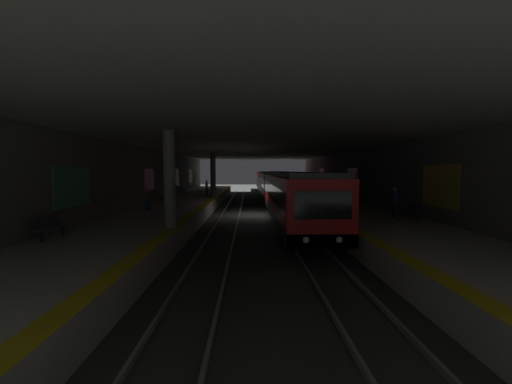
# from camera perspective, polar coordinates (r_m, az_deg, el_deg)

# --- Properties ---
(ground_plane) EXTENTS (120.00, 120.00, 0.00)m
(ground_plane) POSITION_cam_1_polar(r_m,az_deg,el_deg) (27.52, 0.17, -4.06)
(ground_plane) COLOR #383A38
(track_left) EXTENTS (60.00, 1.53, 0.16)m
(track_left) POSITION_cam_1_polar(r_m,az_deg,el_deg) (27.65, 4.74, -3.87)
(track_left) COLOR gray
(track_left) RESTS_ON ground
(track_right) EXTENTS (60.00, 1.53, 0.16)m
(track_right) POSITION_cam_1_polar(r_m,az_deg,el_deg) (27.54, -4.42, -3.89)
(track_right) COLOR gray
(track_right) RESTS_ON ground
(platform_left) EXTENTS (60.00, 5.30, 1.06)m
(platform_left) POSITION_cam_1_polar(r_m,az_deg,el_deg) (28.37, 13.53, -2.86)
(platform_left) COLOR beige
(platform_left) RESTS_ON ground
(platform_right) EXTENTS (60.00, 5.30, 1.06)m
(platform_right) POSITION_cam_1_polar(r_m,az_deg,el_deg) (28.07, -13.33, -2.92)
(platform_right) COLOR beige
(platform_right) RESTS_ON ground
(wall_left) EXTENTS (60.00, 0.56, 5.60)m
(wall_left) POSITION_cam_1_polar(r_m,az_deg,el_deg) (29.09, 19.13, 1.70)
(wall_left) COLOR slate
(wall_left) RESTS_ON ground
(wall_right) EXTENTS (60.00, 0.56, 5.60)m
(wall_right) POSITION_cam_1_polar(r_m,az_deg,el_deg) (28.70, -19.06, 1.67)
(wall_right) COLOR slate
(wall_right) RESTS_ON ground
(ceiling_slab) EXTENTS (60.00, 19.40, 0.40)m
(ceiling_slab) POSITION_cam_1_polar(r_m,az_deg,el_deg) (27.34, 0.17, 8.08)
(ceiling_slab) COLOR beige
(ceiling_slab) RESTS_ON wall_left
(pillar_near) EXTENTS (0.56, 0.56, 4.55)m
(pillar_near) POSITION_cam_1_polar(r_m,az_deg,el_deg) (15.75, -14.81, 2.11)
(pillar_near) COLOR gray
(pillar_near) RESTS_ON platform_right
(pillar_far) EXTENTS (0.56, 0.56, 4.55)m
(pillar_far) POSITION_cam_1_polar(r_m,az_deg,el_deg) (33.70, -7.50, 3.02)
(pillar_far) COLOR gray
(pillar_far) RESTS_ON platform_right
(metro_train) EXTENTS (55.04, 2.83, 3.49)m
(metro_train) POSITION_cam_1_polar(r_m,az_deg,el_deg) (40.13, 2.89, 1.31)
(metro_train) COLOR red
(metro_train) RESTS_ON track_left
(bench_left_near) EXTENTS (1.70, 0.47, 0.86)m
(bench_left_near) POSITION_cam_1_polar(r_m,az_deg,el_deg) (20.28, 25.77, -2.76)
(bench_left_near) COLOR #262628
(bench_left_near) RESTS_ON platform_left
(bench_left_mid) EXTENTS (1.70, 0.47, 0.86)m
(bench_left_mid) POSITION_cam_1_polar(r_m,az_deg,el_deg) (34.29, 14.35, 0.02)
(bench_left_mid) COLOR #262628
(bench_left_mid) RESTS_ON platform_left
(bench_right_near) EXTENTS (1.70, 0.47, 0.86)m
(bench_right_near) POSITION_cam_1_polar(r_m,az_deg,el_deg) (15.36, -32.22, -4.95)
(bench_right_near) COLOR #262628
(bench_right_near) RESTS_ON platform_right
(bench_right_mid) EXTENTS (1.70, 0.47, 0.86)m
(bench_right_mid) POSITION_cam_1_polar(r_m,az_deg,el_deg) (30.80, -16.02, -0.42)
(bench_right_mid) COLOR #262628
(bench_right_mid) RESTS_ON platform_right
(bench_right_far) EXTENTS (1.70, 0.47, 0.86)m
(bench_right_far) POSITION_cam_1_polar(r_m,az_deg,el_deg) (39.79, -12.62, 0.55)
(bench_right_far) COLOR #262628
(bench_right_far) RESTS_ON platform_right
(person_waiting_near) EXTENTS (0.60, 0.24, 1.74)m
(person_waiting_near) POSITION_cam_1_polar(r_m,az_deg,el_deg) (31.15, 10.48, 0.49)
(person_waiting_near) COLOR #272727
(person_waiting_near) RESTS_ON platform_left
(person_walking_mid) EXTENTS (0.60, 0.24, 1.75)m
(person_walking_mid) POSITION_cam_1_polar(r_m,az_deg,el_deg) (20.11, 22.93, -1.49)
(person_walking_mid) COLOR #383838
(person_walking_mid) RESTS_ON platform_left
(person_standing_far) EXTENTS (0.60, 0.23, 1.65)m
(person_standing_far) POSITION_cam_1_polar(r_m,az_deg,el_deg) (35.62, -8.59, 0.83)
(person_standing_far) COLOR #3E3E3E
(person_standing_far) RESTS_ON platform_right
(suitcase_rolling) EXTENTS (0.37, 0.24, 1.01)m
(suitcase_rolling) POSITION_cam_1_polar(r_m,az_deg,el_deg) (23.38, -18.24, -2.17)
(suitcase_rolling) COLOR navy
(suitcase_rolling) RESTS_ON platform_right
(backpack_on_floor) EXTENTS (0.30, 0.20, 0.40)m
(backpack_on_floor) POSITION_cam_1_polar(r_m,az_deg,el_deg) (26.52, -14.16, -1.75)
(backpack_on_floor) COLOR maroon
(backpack_on_floor) RESTS_ON platform_right
(trash_bin) EXTENTS (0.44, 0.44, 0.85)m
(trash_bin) POSITION_cam_1_polar(r_m,az_deg,el_deg) (23.29, 20.09, -2.06)
(trash_bin) COLOR #595B5E
(trash_bin) RESTS_ON platform_left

